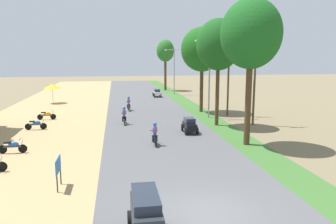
{
  "coord_description": "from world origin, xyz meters",
  "views": [
    {
      "loc": [
        -3.5,
        -12.01,
        6.35
      ],
      "look_at": [
        0.81,
        15.01,
        1.61
      ],
      "focal_mm": 35.2,
      "sensor_mm": 36.0,
      "label": 1
    }
  ],
  "objects": [
    {
      "name": "median_strip",
      "position": [
        5.7,
        0.0,
        0.03
      ],
      "size": [
        2.4,
        140.0,
        0.06
      ],
      "primitive_type": "cube",
      "color": "#3D6B2D",
      "rests_on": "ground"
    },
    {
      "name": "streetlamp_mid",
      "position": [
        5.8,
        39.98,
        4.28
      ],
      "size": [
        3.16,
        0.2,
        7.28
      ],
      "color": "gray",
      "rests_on": "median_strip"
    },
    {
      "name": "motorbike_foreground_rider",
      "position": [
        -0.87,
        10.4,
        0.86
      ],
      "size": [
        0.54,
        1.8,
        1.66
      ],
      "color": "black",
      "rests_on": "road_strip"
    },
    {
      "name": "car_sedan_white",
      "position": [
        2.68,
        37.46,
        0.74
      ],
      "size": [
        1.1,
        2.26,
        1.19
      ],
      "color": "silver",
      "rests_on": "road_strip"
    },
    {
      "name": "streetlamp_far",
      "position": [
        5.8,
        50.41,
        4.76
      ],
      "size": [
        3.16,
        0.2,
        8.2
      ],
      "color": "gray",
      "rests_on": "median_strip"
    },
    {
      "name": "utility_pole_far",
      "position": [
        8.91,
        16.13,
        4.93
      ],
      "size": [
        1.8,
        0.2,
        9.47
      ],
      "color": "brown",
      "rests_on": "ground"
    },
    {
      "name": "motorbike_ahead_second",
      "position": [
        -2.81,
        17.92,
        0.86
      ],
      "size": [
        0.54,
        1.8,
        1.66
      ],
      "color": "black",
      "rests_on": "road_strip"
    },
    {
      "name": "parked_motorbike_third",
      "position": [
        -10.3,
        16.9,
        0.55
      ],
      "size": [
        1.8,
        0.54,
        0.94
      ],
      "color": "black",
      "rests_on": "dirt_shoulder"
    },
    {
      "name": "parked_motorbike_second",
      "position": [
        -10.19,
        9.94,
        0.55
      ],
      "size": [
        1.8,
        0.54,
        0.94
      ],
      "color": "black",
      "rests_on": "dirt_shoulder"
    },
    {
      "name": "median_tree_second",
      "position": [
        5.49,
        16.26,
        7.23
      ],
      "size": [
        3.93,
        3.93,
        9.47
      ],
      "color": "#4C351E",
      "rests_on": "median_strip"
    },
    {
      "name": "median_tree_third",
      "position": [
        5.95,
        23.52,
        6.95
      ],
      "size": [
        4.65,
        4.65,
        9.36
      ],
      "color": "#4C351E",
      "rests_on": "median_strip"
    },
    {
      "name": "street_signboard",
      "position": [
        -6.29,
        3.54,
        1.11
      ],
      "size": [
        0.06,
        1.3,
        1.5
      ],
      "color": "#262628",
      "rests_on": "dirt_shoulder"
    },
    {
      "name": "ground_plane",
      "position": [
        0.0,
        0.0,
        0.0
      ],
      "size": [
        180.0,
        180.0,
        0.0
      ],
      "primitive_type": "plane",
      "color": "#7A6B4C"
    },
    {
      "name": "median_tree_nearest",
      "position": [
        5.62,
        9.59,
        7.72
      ],
      "size": [
        4.16,
        4.16,
        10.1
      ],
      "color": "#4C351E",
      "rests_on": "median_strip"
    },
    {
      "name": "vendor_umbrella",
      "position": [
        -11.74,
        33.05,
        2.31
      ],
      "size": [
        2.2,
        2.2,
        2.52
      ],
      "color": "#99999E",
      "rests_on": "dirt_shoulder"
    },
    {
      "name": "utility_pole_near",
      "position": [
        8.19,
        21.1,
        4.72
      ],
      "size": [
        1.8,
        0.2,
        9.05
      ],
      "color": "brown",
      "rests_on": "ground"
    },
    {
      "name": "parked_motorbike_fourth",
      "position": [
        -10.28,
        21.37,
        0.55
      ],
      "size": [
        1.8,
        0.54,
        0.94
      ],
      "color": "black",
      "rests_on": "dirt_shoulder"
    },
    {
      "name": "car_hatchback_black",
      "position": [
        2.37,
        13.63,
        0.75
      ],
      "size": [
        1.04,
        2.0,
        1.23
      ],
      "color": "black",
      "rests_on": "road_strip"
    },
    {
      "name": "motorbike_ahead_third",
      "position": [
        -2.09,
        25.42,
        0.86
      ],
      "size": [
        0.54,
        1.8,
        1.66
      ],
      "color": "black",
      "rests_on": "road_strip"
    },
    {
      "name": "car_van_charcoal",
      "position": [
        -2.61,
        -1.64,
        1.02
      ],
      "size": [
        1.19,
        2.41,
        1.67
      ],
      "color": "#282D33",
      "rests_on": "road_strip"
    },
    {
      "name": "road_strip",
      "position": [
        0.0,
        0.0,
        0.04
      ],
      "size": [
        9.0,
        140.0,
        0.08
      ],
      "primitive_type": "cube",
      "color": "#565659",
      "rests_on": "ground"
    },
    {
      "name": "streetlamp_near",
      "position": [
        5.8,
        19.99,
        4.6
      ],
      "size": [
        3.16,
        0.2,
        7.89
      ],
      "color": "gray",
      "rests_on": "median_strip"
    },
    {
      "name": "median_tree_fourth",
      "position": [
        5.44,
        47.06,
        7.02
      ],
      "size": [
        3.14,
        3.14,
        9.04
      ],
      "color": "#4C351E",
      "rests_on": "median_strip"
    }
  ]
}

